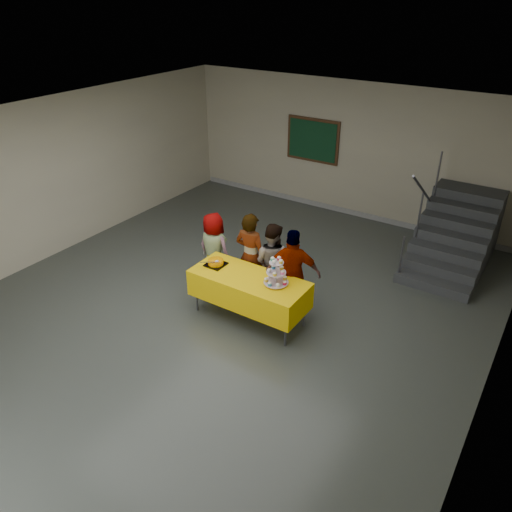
{
  "coord_description": "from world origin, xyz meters",
  "views": [
    {
      "loc": [
        4.18,
        -5.21,
        4.77
      ],
      "look_at": [
        0.47,
        0.47,
        1.05
      ],
      "focal_mm": 35.0,
      "sensor_mm": 36.0,
      "label": 1
    }
  ],
  "objects": [
    {
      "name": "staircase",
      "position": [
        2.7,
        4.13,
        0.49
      ],
      "size": [
        1.3,
        2.4,
        2.04
      ],
      "color": "#424447",
      "rests_on": "ground"
    },
    {
      "name": "bear_cake",
      "position": [
        -0.19,
        0.29,
        0.83
      ],
      "size": [
        0.32,
        0.36,
        0.12
      ],
      "color": "black",
      "rests_on": "bake_table"
    },
    {
      "name": "room_shell",
      "position": [
        0.0,
        0.02,
        2.13
      ],
      "size": [
        10.0,
        10.04,
        3.02
      ],
      "color": "#4C514C",
      "rests_on": "ground"
    },
    {
      "name": "schoolchild_c",
      "position": [
        0.43,
        1.0,
        0.69
      ],
      "size": [
        0.74,
        0.61,
        1.38
      ],
      "primitive_type": "imported",
      "rotation": [
        0.0,
        0.0,
        3.28
      ],
      "color": "slate",
      "rests_on": "ground"
    },
    {
      "name": "cupcake_stand",
      "position": [
        0.93,
        0.33,
        0.94
      ],
      "size": [
        0.38,
        0.38,
        0.44
      ],
      "color": "silver",
      "rests_on": "bake_table"
    },
    {
      "name": "schoolchild_a",
      "position": [
        -0.66,
        0.85,
        0.67
      ],
      "size": [
        0.68,
        0.47,
        1.34
      ],
      "primitive_type": "imported",
      "rotation": [
        0.0,
        0.0,
        3.08
      ],
      "color": "slate",
      "rests_on": "ground"
    },
    {
      "name": "schoolchild_b",
      "position": [
        0.12,
        0.83,
        0.77
      ],
      "size": [
        0.57,
        0.38,
        1.55
      ],
      "primitive_type": "imported",
      "rotation": [
        0.0,
        0.0,
        3.16
      ],
      "color": "slate",
      "rests_on": "ground"
    },
    {
      "name": "noticeboard",
      "position": [
        -0.91,
        4.96,
        1.6
      ],
      "size": [
        1.3,
        0.05,
        1.0
      ],
      "color": "#472B16",
      "rests_on": "ground"
    },
    {
      "name": "bake_table",
      "position": [
        0.47,
        0.27,
        0.56
      ],
      "size": [
        1.88,
        0.78,
        0.77
      ],
      "color": "#595960",
      "rests_on": "ground"
    },
    {
      "name": "schoolchild_d",
      "position": [
        0.97,
        0.77,
        0.75
      ],
      "size": [
        0.95,
        0.68,
        1.5
      ],
      "primitive_type": "imported",
      "rotation": [
        0.0,
        0.0,
        3.55
      ],
      "color": "slate",
      "rests_on": "ground"
    }
  ]
}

